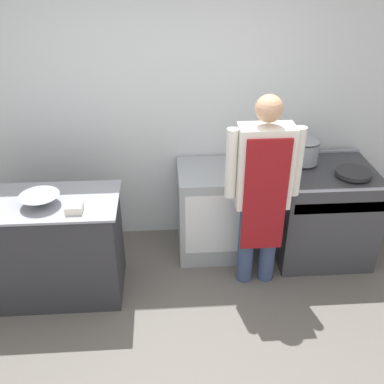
{
  "coord_description": "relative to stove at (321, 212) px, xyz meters",
  "views": [
    {
      "loc": [
        -0.09,
        -2.04,
        2.7
      ],
      "look_at": [
        0.12,
        1.04,
        0.94
      ],
      "focal_mm": 42.0,
      "sensor_mm": 36.0,
      "label": 1
    }
  ],
  "objects": [
    {
      "name": "prep_counter",
      "position": [
        -2.5,
        -0.41,
        0.01
      ],
      "size": [
        1.34,
        0.63,
        0.91
      ],
      "color": "#2D2D33",
      "rests_on": "ground_plane"
    },
    {
      "name": "wall_back",
      "position": [
        -1.37,
        0.47,
        0.91
      ],
      "size": [
        8.0,
        0.05,
        2.7
      ],
      "color": "silver",
      "rests_on": "ground_plane"
    },
    {
      "name": "mixing_bowl",
      "position": [
        -2.42,
        -0.47,
        0.51
      ],
      "size": [
        0.31,
        0.31,
        0.09
      ],
      "color": "gray",
      "rests_on": "prep_counter"
    },
    {
      "name": "fridge_unit",
      "position": [
        -1.02,
        0.11,
        -0.01
      ],
      "size": [
        0.65,
        0.62,
        0.86
      ],
      "color": "#93999E",
      "rests_on": "ground_plane"
    },
    {
      "name": "person_cook",
      "position": [
        -0.68,
        -0.38,
        0.52
      ],
      "size": [
        0.61,
        0.24,
        1.71
      ],
      "color": "#38476B",
      "rests_on": "ground_plane"
    },
    {
      "name": "plastic_tub",
      "position": [
        -2.15,
        -0.58,
        0.49
      ],
      "size": [
        0.12,
        0.12,
        0.06
      ],
      "color": "silver",
      "rests_on": "prep_counter"
    },
    {
      "name": "saute_pan",
      "position": [
        0.17,
        -0.14,
        0.48
      ],
      "size": [
        0.31,
        0.31,
        0.04
      ],
      "color": "#262628",
      "rests_on": "stove"
    },
    {
      "name": "stock_pot",
      "position": [
        -0.19,
        0.14,
        0.58
      ],
      "size": [
        0.25,
        0.25,
        0.23
      ],
      "color": "gray",
      "rests_on": "stove"
    },
    {
      "name": "ground_plane",
      "position": [
        -1.37,
        -1.45,
        -0.44
      ],
      "size": [
        14.0,
        14.0,
        0.0
      ],
      "primitive_type": "plane",
      "color": "#5B5651"
    },
    {
      "name": "stove",
      "position": [
        0.0,
        0.0,
        0.0
      ],
      "size": [
        0.86,
        0.78,
        0.9
      ],
      "color": "#38383D",
      "rests_on": "ground_plane"
    }
  ]
}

